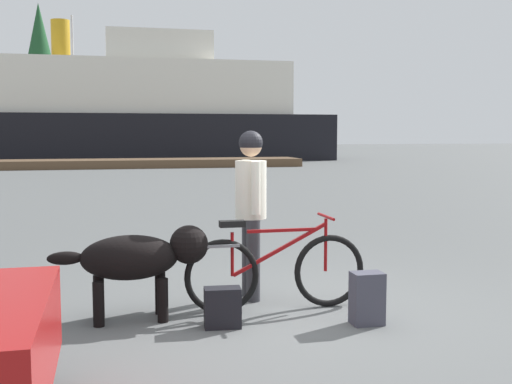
# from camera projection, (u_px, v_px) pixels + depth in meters

# --- Properties ---
(ground_plane) EXTENTS (160.00, 160.00, 0.00)m
(ground_plane) POSITION_uv_depth(u_px,v_px,m) (279.00, 314.00, 5.95)
(ground_plane) COLOR #595B5B
(bicycle) EXTENTS (1.79, 0.44, 0.91)m
(bicycle) POSITION_uv_depth(u_px,v_px,m) (275.00, 271.00, 6.04)
(bicycle) COLOR black
(bicycle) RESTS_ON ground_plane
(person_cyclist) EXTENTS (0.32, 0.53, 1.73)m
(person_cyclist) POSITION_uv_depth(u_px,v_px,m) (251.00, 198.00, 6.41)
(person_cyclist) COLOR #333338
(person_cyclist) RESTS_ON ground_plane
(dog) EXTENTS (1.44, 0.48, 0.86)m
(dog) POSITION_uv_depth(u_px,v_px,m) (140.00, 258.00, 5.73)
(dog) COLOR black
(dog) RESTS_ON ground_plane
(backpack) EXTENTS (0.28, 0.20, 0.47)m
(backpack) POSITION_uv_depth(u_px,v_px,m) (367.00, 298.00, 5.61)
(backpack) COLOR #3F3F4C
(backpack) RESTS_ON ground_plane
(handbag_pannier) EXTENTS (0.33, 0.20, 0.36)m
(handbag_pannier) POSITION_uv_depth(u_px,v_px,m) (223.00, 308.00, 5.52)
(handbag_pannier) COLOR black
(handbag_pannier) RESTS_ON ground_plane
(dock_pier) EXTENTS (19.20, 2.63, 0.40)m
(dock_pier) POSITION_uv_depth(u_px,v_px,m) (106.00, 164.00, 30.52)
(dock_pier) COLOR brown
(dock_pier) RESTS_ON ground_plane
(ferry_boat) EXTENTS (26.24, 7.18, 8.40)m
(ferry_boat) POSITION_uv_depth(u_px,v_px,m) (118.00, 113.00, 38.65)
(ferry_boat) COLOR black
(ferry_boat) RESTS_ON ground_plane
(sailboat_moored) EXTENTS (8.03, 2.25, 9.39)m
(sailboat_moored) POSITION_uv_depth(u_px,v_px,m) (75.00, 151.00, 42.03)
(sailboat_moored) COLOR silver
(sailboat_moored) RESTS_ON ground_plane
(pine_tree_far_left) EXTENTS (4.31, 4.31, 12.33)m
(pine_tree_far_left) POSITION_uv_depth(u_px,v_px,m) (40.00, 65.00, 51.88)
(pine_tree_far_left) COLOR #4C331E
(pine_tree_far_left) RESTS_ON ground_plane
(pine_tree_center) EXTENTS (3.06, 3.06, 10.68)m
(pine_tree_center) POSITION_uv_depth(u_px,v_px,m) (128.00, 76.00, 56.37)
(pine_tree_center) COLOR #4C331E
(pine_tree_center) RESTS_ON ground_plane
(pine_tree_far_right) EXTENTS (3.23, 3.23, 10.36)m
(pine_tree_far_right) POSITION_uv_depth(u_px,v_px,m) (206.00, 74.00, 55.44)
(pine_tree_far_right) COLOR #4C331E
(pine_tree_far_right) RESTS_ON ground_plane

